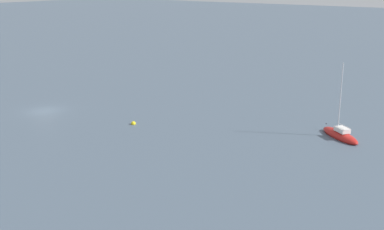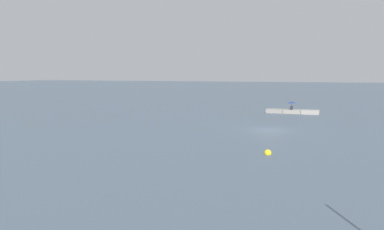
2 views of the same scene
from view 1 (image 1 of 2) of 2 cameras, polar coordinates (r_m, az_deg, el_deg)
ground_plane at (r=67.20m, az=-16.48°, el=0.47°), size 500.00×500.00×0.00m
sailboat_red_far at (r=56.02m, az=16.60°, el=-2.20°), size 4.84×5.87×8.37m
mooring_buoy_near at (r=58.90m, az=-6.72°, el=-0.98°), size 0.56×0.56×0.56m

